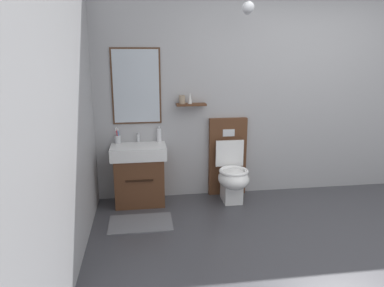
# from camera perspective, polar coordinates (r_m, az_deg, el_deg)

# --- Properties ---
(ground_plane) EXTENTS (6.32, 4.92, 0.10)m
(ground_plane) POSITION_cam_1_polar(r_m,az_deg,el_deg) (3.66, 25.33, -17.33)
(ground_plane) COLOR #3D3D42
(ground_plane) RESTS_ON ground
(wall_back) EXTENTS (5.12, 0.63, 2.73)m
(wall_back) POSITION_cam_1_polar(r_m,az_deg,el_deg) (4.75, 15.11, 8.72)
(wall_back) COLOR #A8A8AA
(wall_back) RESTS_ON ground
(wall_left) EXTENTS (0.12, 3.72, 2.73)m
(wall_left) POSITION_cam_1_polar(r_m,az_deg,el_deg) (2.66, -21.70, 4.12)
(wall_left) COLOR #A8A8AA
(wall_left) RESTS_ON ground
(bath_mat) EXTENTS (0.68, 0.44, 0.01)m
(bath_mat) POSITION_cam_1_polar(r_m,az_deg,el_deg) (3.97, -8.23, -12.50)
(bath_mat) COLOR slate
(bath_mat) RESTS_ON ground
(vanity_sink_left) EXTENTS (0.65, 0.43, 0.73)m
(vanity_sink_left) POSITION_cam_1_polar(r_m,az_deg,el_deg) (4.35, -8.42, -4.74)
(vanity_sink_left) COLOR #56331E
(vanity_sink_left) RESTS_ON ground
(tap_on_left_sink) EXTENTS (0.03, 0.13, 0.11)m
(tap_on_left_sink) POSITION_cam_1_polar(r_m,az_deg,el_deg) (4.38, -8.62, 1.08)
(tap_on_left_sink) COLOR silver
(tap_on_left_sink) RESTS_ON vanity_sink_left
(toilet) EXTENTS (0.48, 0.63, 1.00)m
(toilet) POSITION_cam_1_polar(r_m,az_deg,el_deg) (4.46, 6.16, -4.24)
(toilet) COLOR #56331E
(toilet) RESTS_ON ground
(toothbrush_cup) EXTENTS (0.07, 0.07, 0.20)m
(toothbrush_cup) POSITION_cam_1_polar(r_m,az_deg,el_deg) (4.38, -11.81, 0.75)
(toothbrush_cup) COLOR silver
(toothbrush_cup) RESTS_ON vanity_sink_left
(soap_dispenser) EXTENTS (0.06, 0.06, 0.20)m
(soap_dispenser) POSITION_cam_1_polar(r_m,az_deg,el_deg) (4.38, -5.30, 1.37)
(soap_dispenser) COLOR white
(soap_dispenser) RESTS_ON vanity_sink_left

